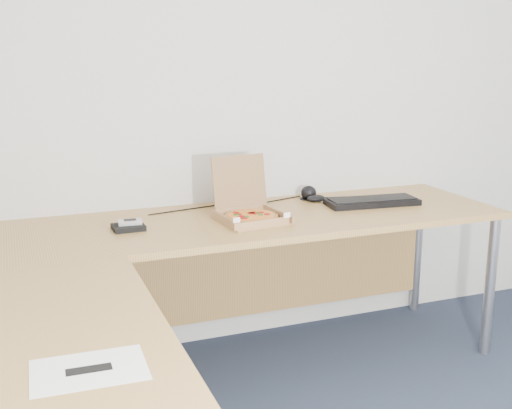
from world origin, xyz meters
name	(u,v)px	position (x,y,z in m)	size (l,w,h in m)	color
desk	(192,262)	(-0.82, 0.97, 0.70)	(2.50, 2.20, 0.73)	#B58644
pizza_box	(250,213)	(-0.45, 1.36, 0.76)	(0.26, 0.31, 0.27)	#A6784B
drinking_glass	(254,193)	(-0.33, 1.62, 0.79)	(0.07, 0.07, 0.12)	white
keyboard	(372,202)	(0.21, 1.42, 0.74)	(0.45, 0.16, 0.03)	black
mouse	(316,198)	(-0.02, 1.57, 0.75)	(0.10, 0.06, 0.04)	black
wallet	(128,227)	(-0.98, 1.40, 0.74)	(0.13, 0.11, 0.02)	black
phone	(130,222)	(-0.97, 1.40, 0.76)	(0.10, 0.05, 0.02)	#B2B5BA
paper_sheet	(89,370)	(-1.29, 0.21, 0.73)	(0.27, 0.19, 0.00)	white
dome_speaker	(309,192)	(-0.02, 1.64, 0.77)	(0.09, 0.09, 0.07)	black
cable_bundle	(260,203)	(-0.29, 1.63, 0.73)	(0.56, 0.04, 0.01)	black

